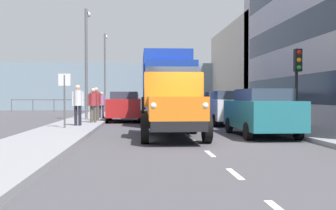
# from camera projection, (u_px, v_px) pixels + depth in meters

# --- Properties ---
(ground_plane) EXTENTS (80.00, 80.00, 0.00)m
(ground_plane) POSITION_uv_depth(u_px,v_px,m) (173.00, 123.00, 21.79)
(ground_plane) COLOR #423F44
(sidewalk_left) EXTENTS (2.42, 37.42, 0.15)m
(sidewalk_left) POSITION_uv_depth(u_px,v_px,m) (261.00, 122.00, 22.12)
(sidewalk_left) COLOR gray
(sidewalk_left) RESTS_ON ground_plane
(sidewalk_right) EXTENTS (2.42, 37.42, 0.15)m
(sidewalk_right) POSITION_uv_depth(u_px,v_px,m) (82.00, 122.00, 21.45)
(sidewalk_right) COLOR gray
(sidewalk_right) RESTS_ON ground_plane
(road_centreline_markings) EXTENTS (0.12, 33.09, 0.01)m
(road_centreline_markings) POSITION_uv_depth(u_px,v_px,m) (174.00, 124.00, 20.94)
(road_centreline_markings) COLOR silver
(road_centreline_markings) RESTS_ON ground_plane
(building_far_block) EXTENTS (8.13, 15.20, 7.72)m
(building_far_block) POSITION_uv_depth(u_px,v_px,m) (270.00, 70.00, 36.93)
(building_far_block) COLOR beige
(building_far_block) RESTS_ON ground_plane
(sea_horizon) EXTENTS (80.00, 0.80, 5.00)m
(sea_horizon) POSITION_uv_depth(u_px,v_px,m) (156.00, 87.00, 43.38)
(sea_horizon) COLOR gray
(sea_horizon) RESTS_ON ground_plane
(seawall_railing) EXTENTS (28.08, 0.08, 1.20)m
(seawall_railing) POSITION_uv_depth(u_px,v_px,m) (158.00, 102.00, 39.83)
(seawall_railing) COLOR #4C5156
(seawall_railing) RESTS_ON ground_plane
(truck_vintage_orange) EXTENTS (2.17, 5.64, 2.43)m
(truck_vintage_orange) POSITION_uv_depth(u_px,v_px,m) (173.00, 105.00, 13.84)
(truck_vintage_orange) COLOR black
(truck_vintage_orange) RESTS_ON ground_plane
(lorry_cargo_blue) EXTENTS (2.58, 8.20, 3.87)m
(lorry_cargo_blue) POSITION_uv_depth(u_px,v_px,m) (166.00, 85.00, 22.28)
(lorry_cargo_blue) COLOR #193899
(lorry_cargo_blue) RESTS_ON ground_plane
(car_teal_kerbside_near) EXTENTS (1.91, 4.51, 1.72)m
(car_teal_kerbside_near) POSITION_uv_depth(u_px,v_px,m) (261.00, 112.00, 14.83)
(car_teal_kerbside_near) COLOR #1E6670
(car_teal_kerbside_near) RESTS_ON ground_plane
(car_white_kerbside_1) EXTENTS (1.81, 4.42, 1.72)m
(car_white_kerbside_1) POSITION_uv_depth(u_px,v_px,m) (226.00, 107.00, 20.82)
(car_white_kerbside_1) COLOR white
(car_white_kerbside_1) RESTS_ON ground_plane
(car_silver_kerbside_2) EXTENTS (1.90, 4.06, 1.72)m
(car_silver_kerbside_2) POSITION_uv_depth(u_px,v_px,m) (207.00, 105.00, 26.57)
(car_silver_kerbside_2) COLOR #B7BABF
(car_silver_kerbside_2) RESTS_ON ground_plane
(car_red_oppositeside_0) EXTENTS (1.96, 4.01, 1.72)m
(car_red_oppositeside_0) POSITION_uv_depth(u_px,v_px,m) (124.00, 106.00, 23.48)
(car_red_oppositeside_0) COLOR #B21E1E
(car_red_oppositeside_0) RESTS_ON ground_plane
(car_navy_oppositeside_1) EXTENTS (1.90, 4.53, 1.72)m
(car_navy_oppositeside_1) POSITION_uv_depth(u_px,v_px,m) (128.00, 104.00, 29.87)
(car_navy_oppositeside_1) COLOR navy
(car_navy_oppositeside_1) RESTS_ON ground_plane
(car_maroon_oppositeside_2) EXTENTS (1.98, 4.18, 1.72)m
(car_maroon_oppositeside_2) POSITION_uv_depth(u_px,v_px,m) (130.00, 103.00, 36.36)
(car_maroon_oppositeside_2) COLOR maroon
(car_maroon_oppositeside_2) RESTS_ON ground_plane
(pedestrian_by_lamp) EXTENTS (0.53, 0.34, 1.82)m
(pedestrian_by_lamp) POSITION_uv_depth(u_px,v_px,m) (78.00, 101.00, 18.17)
(pedestrian_by_lamp) COLOR black
(pedestrian_by_lamp) RESTS_ON sidewalk_right
(pedestrian_couple_b) EXTENTS (0.53, 0.34, 1.71)m
(pedestrian_couple_b) POSITION_uv_depth(u_px,v_px,m) (93.00, 102.00, 20.28)
(pedestrian_couple_b) COLOR #4C473D
(pedestrian_couple_b) RESTS_ON sidewalk_right
(pedestrian_near_railing) EXTENTS (0.53, 0.34, 1.79)m
(pedestrian_near_railing) POSITION_uv_depth(u_px,v_px,m) (96.00, 101.00, 21.87)
(pedestrian_near_railing) COLOR #4C473D
(pedestrian_near_railing) RESTS_ON sidewalk_right
(pedestrian_with_bag) EXTENTS (0.53, 0.34, 1.58)m
(pedestrian_with_bag) POSITION_uv_depth(u_px,v_px,m) (101.00, 103.00, 24.38)
(pedestrian_with_bag) COLOR #383342
(pedestrian_with_bag) RESTS_ON sidewalk_right
(traffic_light_near) EXTENTS (0.28, 0.41, 3.20)m
(traffic_light_near) POSITION_uv_depth(u_px,v_px,m) (297.00, 71.00, 16.24)
(traffic_light_near) COLOR black
(traffic_light_near) RESTS_ON sidewalk_left
(lamp_post_promenade) EXTENTS (0.32, 1.14, 6.39)m
(lamp_post_promenade) POSITION_uv_depth(u_px,v_px,m) (87.00, 54.00, 23.70)
(lamp_post_promenade) COLOR #59595B
(lamp_post_promenade) RESTS_ON sidewalk_right
(lamp_post_far) EXTENTS (0.32, 1.14, 6.66)m
(lamp_post_far) POSITION_uv_depth(u_px,v_px,m) (105.00, 65.00, 34.76)
(lamp_post_far) COLOR #59595B
(lamp_post_far) RESTS_ON sidewalk_right
(street_sign) EXTENTS (0.50, 0.07, 2.25)m
(street_sign) POSITION_uv_depth(u_px,v_px,m) (64.00, 91.00, 16.90)
(street_sign) COLOR #4C4C4C
(street_sign) RESTS_ON sidewalk_right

